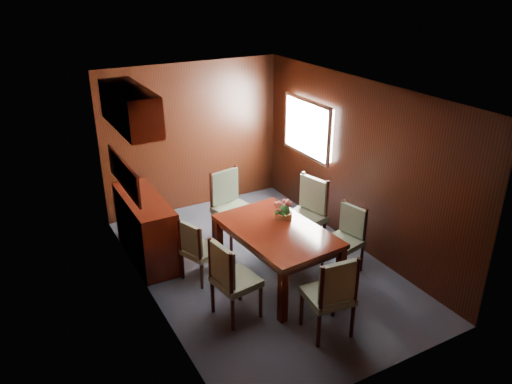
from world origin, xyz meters
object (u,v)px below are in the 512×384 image
chair_left_near (230,276)px  sideboard (146,228)px  dining_table (277,236)px  chair_head (332,293)px  flower_centerpiece (284,209)px  chair_right_near (347,235)px

chair_left_near → sideboard: bearing=-174.7°
chair_left_near → dining_table: bearing=107.4°
chair_head → flower_centerpiece: chair_head is taller
sideboard → chair_head: size_ratio=1.40×
chair_left_near → flower_centerpiece: (1.09, 0.64, 0.30)m
sideboard → dining_table: (1.27, -1.34, 0.19)m
dining_table → chair_head: size_ratio=1.65×
dining_table → chair_right_near: bearing=-17.1°
dining_table → chair_head: 1.21m
chair_head → flower_centerpiece: bearing=85.5°
sideboard → chair_head: 2.83m
chair_right_near → flower_centerpiece: 0.91m
dining_table → chair_right_near: (0.95, -0.21, -0.13)m
dining_table → flower_centerpiece: flower_centerpiece is taller
chair_left_near → chair_head: 1.13m
dining_table → chair_left_near: bearing=-158.8°
sideboard → chair_right_near: chair_right_near is taller
chair_head → sideboard: bearing=122.4°
chair_right_near → flower_centerpiece: size_ratio=3.76×
chair_left_near → chair_right_near: size_ratio=1.10×
chair_left_near → flower_centerpiece: 1.30m
chair_head → flower_centerpiece: size_ratio=4.17×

